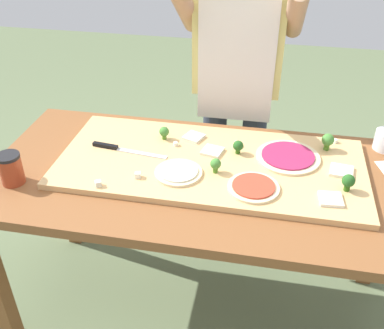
# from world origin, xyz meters

# --- Properties ---
(ground_plane) EXTENTS (8.00, 8.00, 0.00)m
(ground_plane) POSITION_xyz_m (0.00, 0.00, 0.00)
(ground_plane) COLOR #60704C
(prep_table) EXTENTS (1.69, 0.81, 0.80)m
(prep_table) POSITION_xyz_m (0.00, 0.00, 0.69)
(prep_table) COLOR brown
(prep_table) RESTS_ON ground
(cutting_board) EXTENTS (1.20, 0.55, 0.02)m
(cutting_board) POSITION_xyz_m (0.02, 0.06, 0.81)
(cutting_board) COLOR tan
(cutting_board) RESTS_ON prep_table
(chefs_knife) EXTENTS (0.33, 0.06, 0.02)m
(chefs_knife) POSITION_xyz_m (-0.37, 0.07, 0.83)
(chefs_knife) COLOR #B7BABF
(chefs_knife) RESTS_ON cutting_board
(pizza_whole_beet_magenta) EXTENTS (0.25, 0.25, 0.02)m
(pizza_whole_beet_magenta) POSITION_xyz_m (0.31, 0.14, 0.83)
(pizza_whole_beet_magenta) COLOR beige
(pizza_whole_beet_magenta) RESTS_ON cutting_board
(pizza_whole_cheese_artichoke) EXTENTS (0.18, 0.18, 0.02)m
(pizza_whole_cheese_artichoke) POSITION_xyz_m (-0.09, -0.05, 0.83)
(pizza_whole_cheese_artichoke) COLOR beige
(pizza_whole_cheese_artichoke) RESTS_ON cutting_board
(pizza_whole_tomato_red) EXTENTS (0.19, 0.19, 0.02)m
(pizza_whole_tomato_red) POSITION_xyz_m (0.20, -0.09, 0.83)
(pizza_whole_tomato_red) COLOR beige
(pizza_whole_tomato_red) RESTS_ON cutting_board
(pizza_slice_near_right) EXTENTS (0.10, 0.10, 0.01)m
(pizza_slice_near_right) POSITION_xyz_m (0.52, 0.07, 0.83)
(pizza_slice_near_right) COLOR silver
(pizza_slice_near_right) RESTS_ON cutting_board
(pizza_slice_near_left) EXTENTS (0.10, 0.10, 0.01)m
(pizza_slice_near_left) POSITION_xyz_m (-0.08, 0.22, 0.83)
(pizza_slice_near_left) COLOR silver
(pizza_slice_near_left) RESTS_ON cutting_board
(pizza_slice_far_right) EXTENTS (0.09, 0.09, 0.01)m
(pizza_slice_far_right) POSITION_xyz_m (0.46, -0.11, 0.83)
(pizza_slice_far_right) COLOR silver
(pizza_slice_far_right) RESTS_ON cutting_board
(pizza_slice_far_left) EXTENTS (0.09, 0.09, 0.01)m
(pizza_slice_far_left) POSITION_xyz_m (0.01, 0.12, 0.83)
(pizza_slice_far_left) COLOR silver
(pizza_slice_far_left) RESTS_ON cutting_board
(broccoli_floret_back_right) EXTENTS (0.05, 0.05, 0.07)m
(broccoli_floret_back_right) POSITION_xyz_m (0.47, 0.23, 0.86)
(broccoli_floret_back_right) COLOR #487A23
(broccoli_floret_back_right) RESTS_ON cutting_board
(broccoli_floret_back_left) EXTENTS (0.04, 0.04, 0.06)m
(broccoli_floret_back_left) POSITION_xyz_m (0.05, -0.02, 0.86)
(broccoli_floret_back_left) COLOR #487A23
(broccoli_floret_back_left) RESTS_ON cutting_board
(broccoli_floret_front_mid) EXTENTS (0.04, 0.04, 0.06)m
(broccoli_floret_front_mid) POSITION_xyz_m (-0.20, 0.19, 0.85)
(broccoli_floret_front_mid) COLOR #487A23
(broccoli_floret_front_mid) RESTS_ON cutting_board
(broccoli_floret_front_right) EXTENTS (0.04, 0.04, 0.06)m
(broccoli_floret_front_right) POSITION_xyz_m (0.11, 0.13, 0.85)
(broccoli_floret_front_right) COLOR #2C5915
(broccoli_floret_front_right) RESTS_ON cutting_board
(broccoli_floret_center_right) EXTENTS (0.05, 0.05, 0.07)m
(broccoli_floret_center_right) POSITION_xyz_m (0.52, -0.04, 0.86)
(broccoli_floret_center_right) COLOR #2C5915
(broccoli_floret_center_right) RESTS_ON cutting_board
(cheese_crumble_a) EXTENTS (0.02, 0.02, 0.02)m
(cheese_crumble_a) POSITION_xyz_m (-0.15, 0.14, 0.83)
(cheese_crumble_a) COLOR white
(cheese_crumble_a) RESTS_ON cutting_board
(cheese_crumble_b) EXTENTS (0.02, 0.02, 0.02)m
(cheese_crumble_b) POSITION_xyz_m (0.51, 0.30, 0.83)
(cheese_crumble_b) COLOR white
(cheese_crumble_b) RESTS_ON cutting_board
(cheese_crumble_c) EXTENTS (0.03, 0.03, 0.02)m
(cheese_crumble_c) POSITION_xyz_m (-0.23, -0.10, 0.83)
(cheese_crumble_c) COLOR white
(cheese_crumble_c) RESTS_ON cutting_board
(cheese_crumble_d) EXTENTS (0.03, 0.03, 0.02)m
(cheese_crumble_d) POSITION_xyz_m (-0.36, -0.18, 0.83)
(cheese_crumble_d) COLOR silver
(cheese_crumble_d) RESTS_ON cutting_board
(cheese_crumble_e) EXTENTS (0.02, 0.02, 0.02)m
(cheese_crumble_e) POSITION_xyz_m (0.10, 0.19, 0.83)
(cheese_crumble_e) COLOR silver
(cheese_crumble_e) RESTS_ON cutting_board
(sauce_jar) EXTENTS (0.09, 0.09, 0.12)m
(sauce_jar) POSITION_xyz_m (-0.69, -0.19, 0.86)
(sauce_jar) COLOR #99381E
(sauce_jar) RESTS_ON prep_table
(cook_center) EXTENTS (0.54, 0.39, 1.67)m
(cook_center) POSITION_xyz_m (0.06, 0.58, 1.00)
(cook_center) COLOR #333847
(cook_center) RESTS_ON ground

